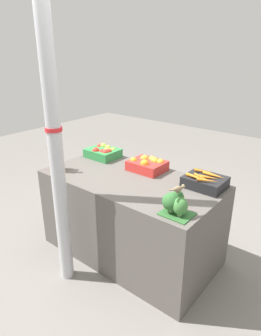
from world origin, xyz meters
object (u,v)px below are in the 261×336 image
at_px(orange_crate, 147,164).
at_px(carrot_crate, 205,181).
at_px(support_pole, 55,145).
at_px(juice_bottle_amber, 61,161).
at_px(apple_crate, 103,152).
at_px(broccoli_pile, 176,203).
at_px(juice_bottle_ruby, 53,156).
at_px(sparrow_bird, 178,189).

bearing_deg(orange_crate, carrot_crate, -0.75).
relative_size(support_pole, orange_crate, 7.36).
distance_m(orange_crate, juice_bottle_amber, 0.82).
relative_size(support_pole, juice_bottle_amber, 9.26).
bearing_deg(support_pole, carrot_crate, 46.25).
xyz_separation_m(support_pole, carrot_crate, (0.83, 0.87, -0.37)).
relative_size(apple_crate, orange_crate, 1.00).
bearing_deg(carrot_crate, broccoli_pile, -86.10).
bearing_deg(broccoli_pile, orange_crate, 139.53).
bearing_deg(orange_crate, juice_bottle_ruby, -142.61).
xyz_separation_m(support_pole, apple_crate, (-0.36, 0.87, -0.36)).
distance_m(broccoli_pile, juice_bottle_ruby, 1.36).
xyz_separation_m(apple_crate, juice_bottle_amber, (-0.03, -0.55, 0.05)).
xyz_separation_m(juice_bottle_ruby, juice_bottle_amber, (0.11, -0.00, -0.02)).
bearing_deg(juice_bottle_amber, juice_bottle_ruby, 180.00).
bearing_deg(carrot_crate, support_pole, -133.75).
bearing_deg(orange_crate, broccoli_pile, -40.47).
relative_size(broccoli_pile, juice_bottle_ruby, 0.71).
bearing_deg(broccoli_pile, apple_crate, 156.06).
bearing_deg(juice_bottle_amber, sparrow_bird, -0.42).
bearing_deg(carrot_crate, juice_bottle_ruby, -157.72).
xyz_separation_m(support_pole, broccoli_pile, (0.87, 0.33, -0.34)).
bearing_deg(orange_crate, juice_bottle_amber, -138.07).
height_order(broccoli_pile, juice_bottle_amber, juice_bottle_amber).
relative_size(apple_crate, juice_bottle_amber, 1.26).
bearing_deg(sparrow_bird, juice_bottle_ruby, 116.55).
relative_size(apple_crate, broccoli_pile, 1.48).
relative_size(juice_bottle_ruby, juice_bottle_amber, 1.20).
bearing_deg(juice_bottle_ruby, orange_crate, 37.39).
height_order(broccoli_pile, sparrow_bird, sparrow_bird).
height_order(juice_bottle_amber, sparrow_bird, juice_bottle_amber).
height_order(support_pole, carrot_crate, support_pole).
relative_size(support_pole, carrot_crate, 7.36).
height_order(carrot_crate, sparrow_bird, sparrow_bird).
relative_size(apple_crate, juice_bottle_ruby, 1.05).
bearing_deg(orange_crate, apple_crate, -179.70).
xyz_separation_m(juice_bottle_amber, sparrow_bird, (1.27, -0.01, 0.10)).
distance_m(apple_crate, orange_crate, 0.58).
distance_m(apple_crate, sparrow_bird, 1.37).
height_order(orange_crate, juice_bottle_amber, juice_bottle_amber).
bearing_deg(broccoli_pile, carrot_crate, 93.90).
relative_size(support_pole, juice_bottle_ruby, 7.72).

